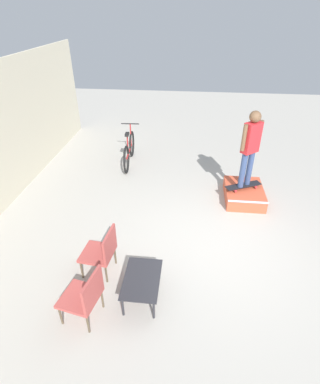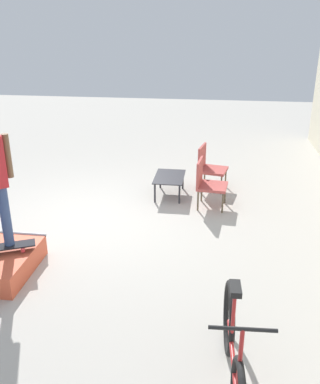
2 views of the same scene
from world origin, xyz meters
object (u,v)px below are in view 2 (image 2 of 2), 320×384
(patio_chair_left, at_px, (209,166))
(bicycle, at_px, (233,354))
(patio_chair_right, at_px, (207,181))
(skate_ramp_box, at_px, (0,263))
(coffee_table, at_px, (169,179))
(skateboard_on_ramp, at_px, (2,247))

(patio_chair_left, height_order, bicycle, bicycle)
(patio_chair_left, bearing_deg, patio_chair_right, -168.67)
(skate_ramp_box, distance_m, coffee_table, 3.62)
(patio_chair_right, bearing_deg, skate_ramp_box, 139.88)
(skateboard_on_ramp, distance_m, patio_chair_left, 4.38)
(skateboard_on_ramp, distance_m, bicycle, 3.42)
(skateboard_on_ramp, relative_size, patio_chair_left, 0.99)
(patio_chair_left, xyz_separation_m, bicycle, (5.09, 0.36, -0.08))
(skate_ramp_box, relative_size, patio_chair_left, 1.34)
(coffee_table, bearing_deg, bicycle, 13.41)
(skateboard_on_ramp, xyz_separation_m, patio_chair_right, (-2.58, 2.66, 0.11))
(skateboard_on_ramp, distance_m, patio_chair_right, 3.70)
(bicycle, bearing_deg, coffee_table, -169.48)
(coffee_table, xyz_separation_m, patio_chair_left, (-0.47, 0.74, 0.14))
(patio_chair_right, bearing_deg, patio_chair_left, 5.97)
(skateboard_on_ramp, height_order, coffee_table, skateboard_on_ramp)
(skate_ramp_box, bearing_deg, patio_chair_left, 142.35)
(skate_ramp_box, relative_size, coffee_table, 1.37)
(skate_ramp_box, height_order, bicycle, bicycle)
(patio_chair_right, bearing_deg, skateboard_on_ramp, 140.18)
(coffee_table, distance_m, patio_chair_right, 0.87)
(coffee_table, distance_m, patio_chair_left, 0.89)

